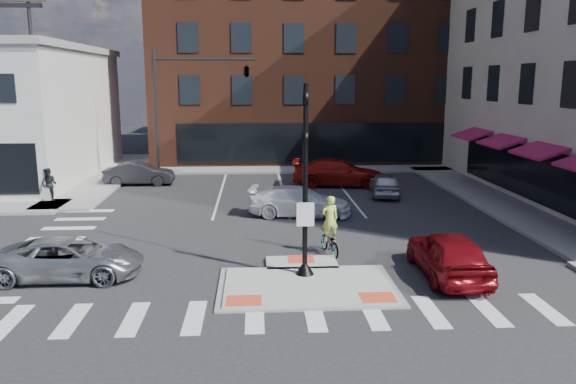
{
  "coord_description": "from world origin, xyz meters",
  "views": [
    {
      "loc": [
        -1.53,
        -16.59,
        6.22
      ],
      "look_at": [
        -0.3,
        4.35,
        2.0
      ],
      "focal_mm": 35.0,
      "sensor_mm": 36.0,
      "label": 1
    }
  ],
  "objects": [
    {
      "name": "sidewalk_e",
      "position": [
        10.8,
        10.0,
        0.07
      ],
      "size": [
        3.0,
        24.0,
        0.15
      ],
      "primitive_type": "cube",
      "color": "gray",
      "rests_on": "ground"
    },
    {
      "name": "bg_car_red",
      "position": [
        3.4,
        16.0,
        0.79
      ],
      "size": [
        5.7,
        2.94,
        1.58
      ],
      "primitive_type": "imported",
      "rotation": [
        0.0,
        0.0,
        1.43
      ],
      "color": "#9C160E",
      "rests_on": "ground"
    },
    {
      "name": "bg_car_silver",
      "position": [
        5.48,
        13.0,
        0.64
      ],
      "size": [
        2.07,
        3.93,
        1.28
      ],
      "primitive_type": "imported",
      "rotation": [
        0.0,
        0.0,
        2.99
      ],
      "color": "#B5B8BD",
      "rests_on": "ground"
    },
    {
      "name": "ground",
      "position": [
        0.0,
        0.0,
        0.0
      ],
      "size": [
        120.0,
        120.0,
        0.0
      ],
      "primitive_type": "plane",
      "color": "#28282B",
      "rests_on": "ground"
    },
    {
      "name": "building_n",
      "position": [
        3.0,
        31.99,
        7.8
      ],
      "size": [
        24.4,
        18.4,
        15.5
      ],
      "color": "#55291A",
      "rests_on": "ground"
    },
    {
      "name": "bg_car_dark",
      "position": [
        -8.5,
        17.03,
        0.67
      ],
      "size": [
        4.12,
        1.49,
        1.35
      ],
      "primitive_type": "imported",
      "rotation": [
        0.0,
        0.0,
        1.59
      ],
      "color": "#27282D",
      "rests_on": "ground"
    },
    {
      "name": "cyclist",
      "position": [
        1.11,
        2.8,
        0.73
      ],
      "size": [
        0.95,
        1.78,
        2.16
      ],
      "rotation": [
        0.0,
        0.0,
        3.36
      ],
      "color": "#3F3F44",
      "rests_on": "ground"
    },
    {
      "name": "signal_pole",
      "position": [
        0.0,
        0.4,
        2.36
      ],
      "size": [
        0.6,
        0.6,
        5.98
      ],
      "color": "black",
      "rests_on": "refuge_island"
    },
    {
      "name": "white_pickup",
      "position": [
        0.49,
        8.66,
        0.68
      ],
      "size": [
        4.93,
        2.57,
        1.36
      ],
      "primitive_type": "imported",
      "rotation": [
        0.0,
        0.0,
        1.43
      ],
      "color": "white",
      "rests_on": "ground"
    },
    {
      "name": "building_far_right",
      "position": [
        9.0,
        54.0,
        6.0
      ],
      "size": [
        12.0,
        12.0,
        12.0
      ],
      "primitive_type": "cube",
      "color": "brown",
      "rests_on": "ground"
    },
    {
      "name": "mast_arm_signal",
      "position": [
        -3.47,
        18.0,
        6.21
      ],
      "size": [
        6.1,
        2.24,
        8.0
      ],
      "color": "black",
      "rests_on": "ground"
    },
    {
      "name": "silver_suv",
      "position": [
        -7.49,
        0.83,
        0.64
      ],
      "size": [
        4.62,
        2.14,
        1.28
      ],
      "primitive_type": "imported",
      "rotation": [
        0.0,
        0.0,
        1.57
      ],
      "color": "#9DA0A4",
      "rests_on": "ground"
    },
    {
      "name": "pedestrian_a",
      "position": [
        -12.0,
        12.0,
        0.99
      ],
      "size": [
        0.91,
        0.76,
        1.69
      ],
      "primitive_type": "imported",
      "rotation": [
        0.0,
        0.0,
        -0.16
      ],
      "color": "black",
      "rests_on": "sidewalk_nw"
    },
    {
      "name": "building_far_left",
      "position": [
        -4.0,
        52.0,
        5.0
      ],
      "size": [
        10.0,
        12.0,
        10.0
      ],
      "primitive_type": "cube",
      "color": "slate",
      "rests_on": "ground"
    },
    {
      "name": "red_sedan",
      "position": [
        4.58,
        0.23,
        0.75
      ],
      "size": [
        1.81,
        4.42,
        1.5
      ],
      "primitive_type": "imported",
      "rotation": [
        0.0,
        0.0,
        3.13
      ],
      "color": "maroon",
      "rests_on": "ground"
    },
    {
      "name": "sidewalk_n",
      "position": [
        3.0,
        22.0,
        0.07
      ],
      "size": [
        26.0,
        3.0,
        0.15
      ],
      "primitive_type": "cube",
      "color": "gray",
      "rests_on": "ground"
    },
    {
      "name": "refuge_island",
      "position": [
        0.0,
        -0.26,
        0.05
      ],
      "size": [
        5.4,
        4.65,
        0.13
      ],
      "color": "gray",
      "rests_on": "ground"
    }
  ]
}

